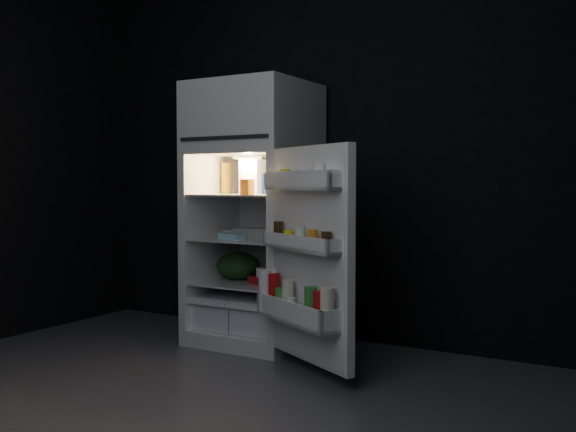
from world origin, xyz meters
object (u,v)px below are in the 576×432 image
Objects in this scene: fridge_door at (306,257)px; milk_jug at (253,177)px; egg_carton at (254,233)px; yogurt_tray at (269,281)px; refrigerator at (255,204)px.

milk_jug is (-0.73, 0.56, 0.46)m from fridge_door.
milk_jug is 0.40m from egg_carton.
egg_carton is 0.98× the size of yogurt_tray.
milk_jug reaches higher than egg_carton.
refrigerator is 1.46× the size of fridge_door.
yogurt_tray is at bearing 139.96° from fridge_door.
refrigerator is 0.94m from fridge_door.
egg_carton is (-0.67, 0.48, 0.08)m from fridge_door.
fridge_door is 0.82m from egg_carton.
refrigerator is 0.19m from milk_jug.
yogurt_tray is at bearing -30.57° from egg_carton.
fridge_door is at bearing -38.23° from refrigerator.
milk_jug is at bearing 114.81° from egg_carton.
yogurt_tray is (0.21, -0.12, -0.69)m from milk_jug.
milk_jug is at bearing 142.37° from fridge_door.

